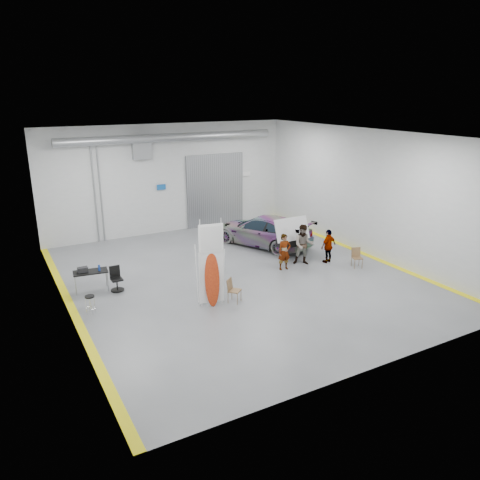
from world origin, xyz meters
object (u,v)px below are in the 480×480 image
folding_chair_near (234,295)px  surfboard_display (213,271)px  office_chair (116,280)px  sedan_car (263,231)px  person_a (284,252)px  work_table (88,272)px  folding_chair_far (357,262)px  person_b (304,245)px  person_c (328,246)px  shop_stool (90,305)px

folding_chair_near → surfboard_display: bearing=130.3°
folding_chair_near → office_chair: bearing=98.3°
sedan_car → person_a: person_a is taller
work_table → folding_chair_far: bearing=-15.7°
work_table → surfboard_display: bearing=-43.4°
person_b → sedan_car: bearing=124.1°
person_c → folding_chair_near: size_ratio=1.73×
person_b → office_chair: size_ratio=1.91×
work_table → office_chair: 1.13m
sedan_car → shop_stool: sedan_car is taller
folding_chair_far → office_chair: size_ratio=0.90×
surfboard_display → folding_chair_near: 1.34m
person_c → surfboard_display: size_ratio=0.48×
sedan_car → work_table: sedan_car is taller
surfboard_display → folding_chair_far: size_ratio=3.74×
sedan_car → office_chair: (-8.18, -2.16, -0.34)m
person_a → surfboard_display: (-4.38, -1.81, 0.53)m
sedan_car → person_a: (-1.00, -3.46, 0.05)m
person_b → shop_stool: 9.71m
person_b → work_table: bearing=-158.1°
folding_chair_far → person_a: bearing=174.4°
folding_chair_near → office_chair: (-3.61, 3.25, 0.15)m
person_b → person_a: bearing=-142.2°
person_a → person_c: person_a is taller
person_c → office_chair: bearing=-19.7°
work_table → person_c: bearing=-10.8°
person_c → folding_chair_near: bearing=5.8°
person_a → folding_chair_far: bearing=-18.9°
person_a → office_chair: 7.30m
person_a → folding_chair_far: (3.02, -1.40, -0.55)m
person_a → work_table: 8.32m
person_b → surfboard_display: 5.86m
person_a → folding_chair_far: size_ratio=1.85×
surfboard_display → work_table: surfboard_display is taller
folding_chair_far → work_table: (-11.15, 3.14, 0.55)m
sedan_car → person_b: (0.13, -3.34, 0.17)m
folding_chair_far → shop_stool: folding_chair_far is taller
surfboard_display → person_b: bearing=30.3°
person_c → surfboard_display: 6.87m
sedan_car → folding_chair_near: bearing=25.2°
sedan_car → person_b: size_ratio=2.82×
surfboard_display → shop_stool: (-4.16, 1.48, -1.00)m
person_b → office_chair: bearing=-156.2°
sedan_car → shop_stool: 10.28m
folding_chair_far → folding_chair_near: bearing=-155.9°
person_b → folding_chair_near: 5.19m
sedan_car → folding_chair_far: size_ratio=5.97×
sedan_car → work_table: (-9.13, -1.71, 0.06)m
person_c → office_chair: size_ratio=1.61×
surfboard_display → work_table: 5.20m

